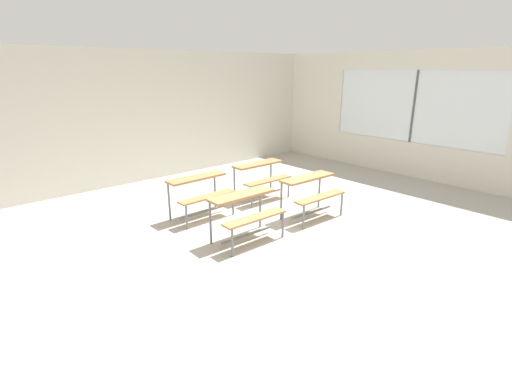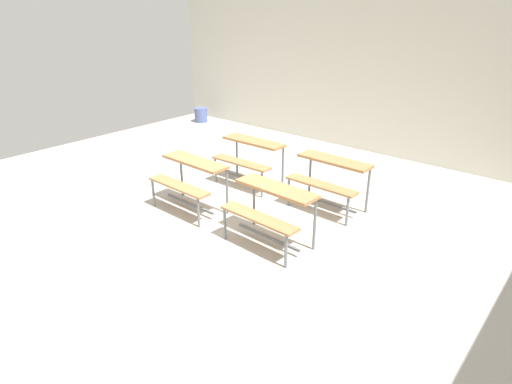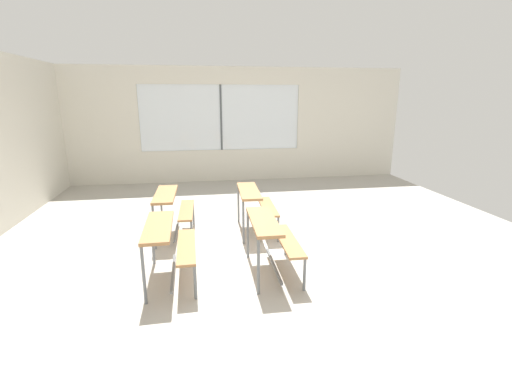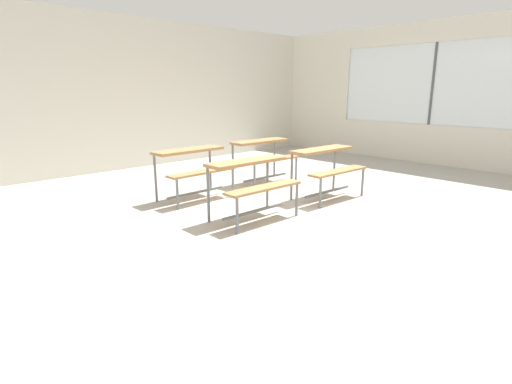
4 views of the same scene
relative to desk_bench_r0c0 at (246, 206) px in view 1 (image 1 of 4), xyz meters
The scene contains 7 objects.
ground 0.81m from the desk_bench_r0c0, 26.93° to the right, with size 10.00×9.00×0.05m, color #ADA89E.
wall_back 4.38m from the desk_bench_r0c0, 83.29° to the left, with size 10.00×0.12×3.00m, color silver.
wall_right 5.58m from the desk_bench_r0c0, ahead, with size 0.12×9.00×3.00m.
desk_bench_r0c0 is the anchor object (origin of this frame).
desk_bench_r0c1 1.50m from the desk_bench_r0c0, ahead, with size 1.12×0.63×0.74m.
desk_bench_r1c0 1.29m from the desk_bench_r0c0, 89.39° to the left, with size 1.11×0.61×0.74m.
desk_bench_r1c1 2.01m from the desk_bench_r0c0, 41.24° to the left, with size 1.11×0.61×0.74m.
Camera 1 is at (-3.98, -3.91, 2.57)m, focal length 26.43 mm.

